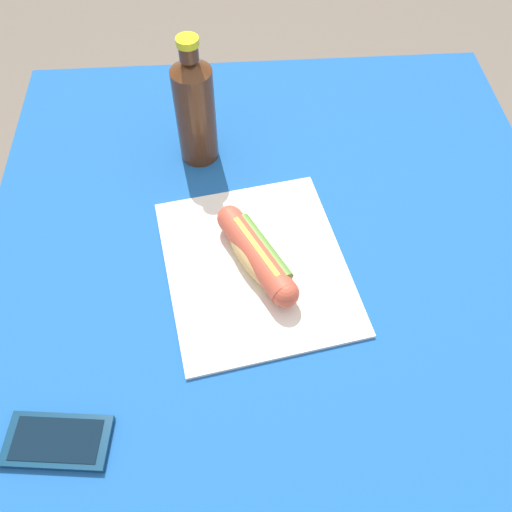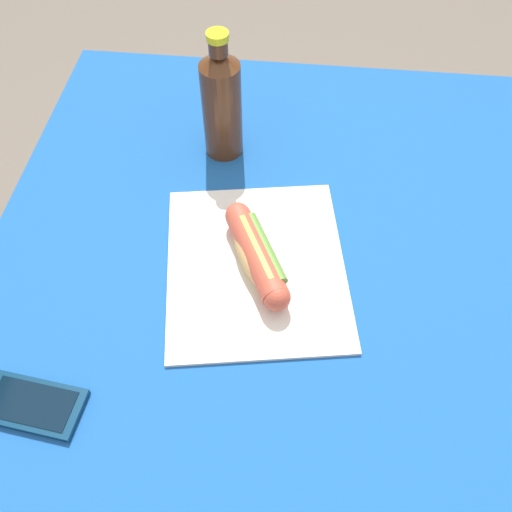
# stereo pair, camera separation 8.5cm
# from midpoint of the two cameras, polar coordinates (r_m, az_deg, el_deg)

# --- Properties ---
(ground_plane) EXTENTS (6.00, 6.00, 0.00)m
(ground_plane) POSITION_cam_midpoint_polar(r_m,az_deg,el_deg) (1.57, 3.12, -17.02)
(ground_plane) COLOR #6B6056
(ground_plane) RESTS_ON ground
(dining_table) EXTENTS (1.07, 0.97, 0.76)m
(dining_table) POSITION_cam_midpoint_polar(r_m,az_deg,el_deg) (0.99, 4.73, -5.34)
(dining_table) COLOR brown
(dining_table) RESTS_ON ground
(paper_wrapper) EXTENTS (0.37, 0.33, 0.01)m
(paper_wrapper) POSITION_cam_midpoint_polar(r_m,az_deg,el_deg) (0.87, 2.78, -1.23)
(paper_wrapper) COLOR silver
(paper_wrapper) RESTS_ON dining_table
(hot_dog) EXTENTS (0.19, 0.12, 0.05)m
(hot_dog) POSITION_cam_midpoint_polar(r_m,az_deg,el_deg) (0.84, 2.92, -0.04)
(hot_dog) COLOR tan
(hot_dog) RESTS_ON paper_wrapper
(cell_phone) EXTENTS (0.09, 0.14, 0.01)m
(cell_phone) POSITION_cam_midpoint_polar(r_m,az_deg,el_deg) (0.80, -19.54, -14.76)
(cell_phone) COLOR #0A2D4C
(cell_phone) RESTS_ON dining_table
(soda_bottle) EXTENTS (0.07, 0.07, 0.24)m
(soda_bottle) POSITION_cam_midpoint_polar(r_m,az_deg,el_deg) (0.98, -1.07, 15.58)
(soda_bottle) COLOR #4C2814
(soda_bottle) RESTS_ON dining_table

